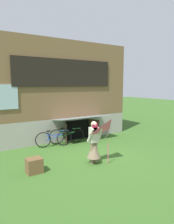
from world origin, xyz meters
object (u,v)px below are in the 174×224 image
person (94,146)px  wooden_crate (34,166)px  bicycle_green (67,136)px  kite (111,130)px  bicycle_blue (54,139)px

person → wooden_crate: 2.25m
person → bicycle_green: 2.95m
kite → bicycle_blue: 3.52m
kite → wooden_crate: 2.95m
bicycle_green → wooden_crate: size_ratio=3.35×
person → bicycle_blue: 2.82m
bicycle_green → bicycle_blue: 0.77m
bicycle_green → bicycle_blue: bearing=-152.4°
person → wooden_crate: bearing=-175.9°
bicycle_green → person: bearing=-79.4°
person → bicycle_blue: (-0.43, 2.77, -0.29)m
kite → bicycle_blue: kite is taller
bicycle_green → wooden_crate: bearing=-117.6°
person → bicycle_blue: person is taller
person → kite: size_ratio=0.98×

